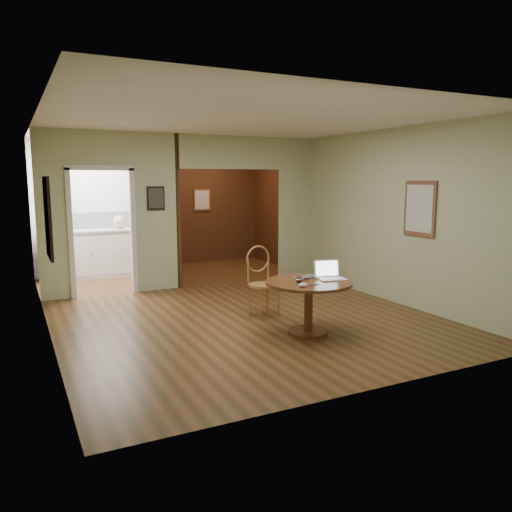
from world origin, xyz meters
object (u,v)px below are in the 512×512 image
dining_table (309,295)px  closed_laptop (309,278)px  chair (261,277)px  open_laptop (330,274)px

dining_table → closed_laptop: closed_laptop is taller
chair → closed_laptop: size_ratio=2.70×
dining_table → open_laptop: open_laptop is taller
chair → closed_laptop: 0.93m
chair → closed_laptop: bearing=-82.5°
open_laptop → dining_table: bearing=-163.2°
dining_table → open_laptop: (0.32, 0.02, 0.24)m
open_laptop → closed_laptop: bearing=168.3°
closed_laptop → chair: bearing=85.2°
dining_table → chair: (-0.13, 1.03, 0.05)m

